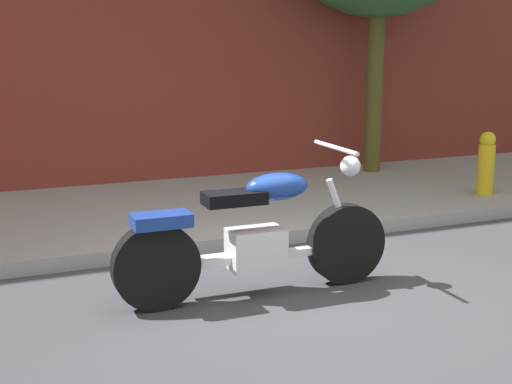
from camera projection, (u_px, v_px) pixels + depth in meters
The scene contains 4 objects.
ground_plane at pixel (327, 298), 5.71m from camera, with size 60.00×60.00×0.00m, color #38383D.
sidewalk at pixel (207, 208), 8.36m from camera, with size 23.11×3.01×0.14m, color #949494.
motorcycle at pixel (256, 238), 5.68m from camera, with size 2.30×0.70×1.17m.
fire_hydrant at pixel (486, 168), 8.71m from camera, with size 0.20×0.20×0.91m.
Camera 1 is at (-2.59, -4.77, 2.04)m, focal length 50.56 mm.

